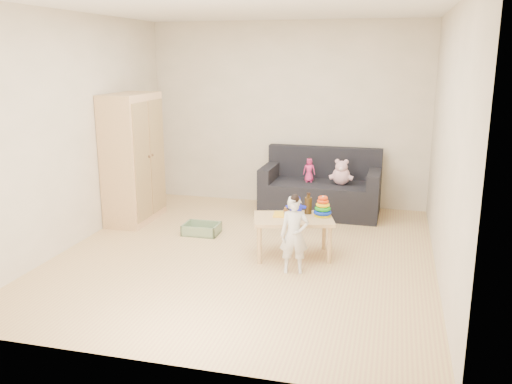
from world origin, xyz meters
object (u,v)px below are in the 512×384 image
(wardrobe, at_px, (133,158))
(toddler, at_px, (294,236))
(play_table, at_px, (293,237))
(sofa, at_px, (320,198))

(wardrobe, relative_size, toddler, 2.16)
(play_table, relative_size, toddler, 1.09)
(sofa, bearing_deg, play_table, -91.05)
(wardrobe, xyz_separation_m, sofa, (2.33, 0.89, -0.61))
(wardrobe, distance_m, sofa, 2.56)
(wardrobe, xyz_separation_m, toddler, (2.36, -1.24, -0.45))
(wardrobe, bearing_deg, play_table, -19.56)
(wardrobe, height_order, toddler, wardrobe)
(wardrobe, height_order, play_table, wardrobe)
(wardrobe, distance_m, play_table, 2.48)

